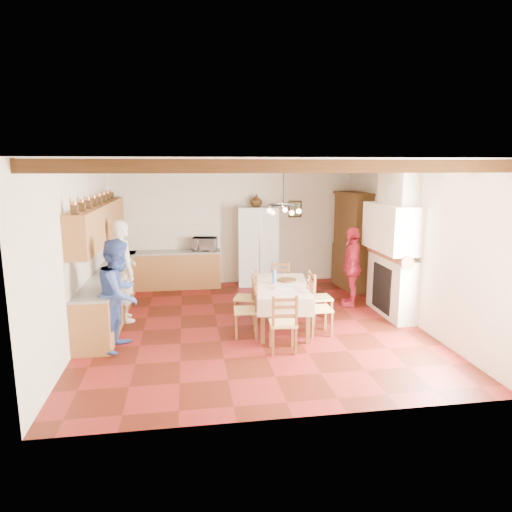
{
  "coord_description": "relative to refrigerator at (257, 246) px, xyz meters",
  "views": [
    {
      "loc": [
        -1.17,
        -8.02,
        2.91
      ],
      "look_at": [
        0.1,
        0.3,
        1.25
      ],
      "focal_mm": 32.0,
      "sensor_mm": 36.0,
      "label": 1
    }
  ],
  "objects": [
    {
      "name": "backsplash_left",
      "position": [
        -3.54,
        -1.99,
        0.23
      ],
      "size": [
        0.03,
        4.3,
        0.6
      ],
      "primitive_type": "cube",
      "color": "beige",
      "rests_on": "ground"
    },
    {
      "name": "wall_picture",
      "position": [
        1.0,
        0.19,
        0.88
      ],
      "size": [
        0.34,
        0.03,
        0.42
      ],
      "primitive_type": "cube",
      "color": "#2F2215",
      "rests_on": "ground"
    },
    {
      "name": "chair_right_near",
      "position": [
        0.53,
        -3.67,
        -0.49
      ],
      "size": [
        0.4,
        0.42,
        0.96
      ],
      "primitive_type": null,
      "rotation": [
        0.0,
        0.0,
        1.57
      ],
      "color": "brown",
      "rests_on": "floor"
    },
    {
      "name": "dining_table",
      "position": [
        -0.04,
        -3.21,
        -0.26
      ],
      "size": [
        1.18,
        1.93,
        0.8
      ],
      "rotation": [
        0.0,
        0.0,
        -0.14
      ],
      "color": "silver",
      "rests_on": "floor"
    },
    {
      "name": "backsplash_back",
      "position": [
        -2.1,
        0.2,
        0.23
      ],
      "size": [
        2.3,
        0.03,
        0.6
      ],
      "primitive_type": "cube",
      "color": "beige",
      "rests_on": "ground"
    },
    {
      "name": "refrigerator",
      "position": [
        0.0,
        0.0,
        0.0
      ],
      "size": [
        1.02,
        0.85,
        1.94
      ],
      "primitive_type": "cube",
      "rotation": [
        0.0,
        0.0,
        -0.06
      ],
      "color": "silver",
      "rests_on": "floor"
    },
    {
      "name": "countertop_left",
      "position": [
        -3.25,
        -1.99,
        -0.09
      ],
      "size": [
        0.62,
        4.3,
        0.04
      ],
      "primitive_type": "cube",
      "color": "slate",
      "rests_on": "lower_cabinets_left"
    },
    {
      "name": "ceiling",
      "position": [
        -0.55,
        -3.04,
        2.04
      ],
      "size": [
        6.0,
        6.5,
        0.02
      ],
      "primitive_type": "cube",
      "color": "white",
      "rests_on": "ground"
    },
    {
      "name": "fridge_vase",
      "position": [
        -0.02,
        0.0,
        1.12
      ],
      "size": [
        0.36,
        0.36,
        0.3
      ],
      "primitive_type": "imported",
      "rotation": [
        0.0,
        0.0,
        -0.32
      ],
      "color": "#392712",
      "rests_on": "refrigerator"
    },
    {
      "name": "wall_right",
      "position": [
        2.46,
        -3.04,
        0.53
      ],
      "size": [
        0.02,
        6.5,
        3.0
      ],
      "primitive_type": "cube",
      "color": "beige",
      "rests_on": "ground"
    },
    {
      "name": "chandelier",
      "position": [
        -0.04,
        -3.21,
        1.28
      ],
      "size": [
        0.47,
        0.47,
        0.03
      ],
      "primitive_type": "torus",
      "color": "black",
      "rests_on": "ground"
    },
    {
      "name": "lower_cabinets_left",
      "position": [
        -3.25,
        -1.99,
        -0.54
      ],
      "size": [
        0.6,
        4.3,
        0.86
      ],
      "primitive_type": "cube",
      "color": "brown",
      "rests_on": "ground"
    },
    {
      "name": "person_woman_blue",
      "position": [
        -2.82,
        -3.78,
        -0.07
      ],
      "size": [
        0.9,
        1.03,
        1.8
      ],
      "primitive_type": "imported",
      "rotation": [
        0.0,
        0.0,
        1.28
      ],
      "color": "#344D99",
      "rests_on": "floor"
    },
    {
      "name": "wall_left",
      "position": [
        -3.56,
        -3.04,
        0.53
      ],
      "size": [
        0.02,
        6.5,
        3.0
      ],
      "primitive_type": "cube",
      "color": "beige",
      "rests_on": "ground"
    },
    {
      "name": "chair_left_near",
      "position": [
        -0.76,
        -3.56,
        -0.49
      ],
      "size": [
        0.43,
        0.45,
        0.96
      ],
      "primitive_type": null,
      "rotation": [
        0.0,
        0.0,
        -1.65
      ],
      "color": "brown",
      "rests_on": "floor"
    },
    {
      "name": "floor",
      "position": [
        -0.55,
        -3.04,
        -0.98
      ],
      "size": [
        6.0,
        6.5,
        0.02
      ],
      "primitive_type": "cube",
      "color": "#49150B",
      "rests_on": "ground"
    },
    {
      "name": "microwave",
      "position": [
        -1.3,
        -0.09,
        0.09
      ],
      "size": [
        0.63,
        0.48,
        0.31
      ],
      "primitive_type": "imported",
      "rotation": [
        0.0,
        0.0,
        -0.19
      ],
      "color": "silver",
      "rests_on": "countertop_back"
    },
    {
      "name": "chair_left_far",
      "position": [
        -0.66,
        -2.79,
        -0.49
      ],
      "size": [
        0.51,
        0.52,
        0.96
      ],
      "primitive_type": null,
      "rotation": [
        0.0,
        0.0,
        -1.89
      ],
      "color": "brown",
      "rests_on": "floor"
    },
    {
      "name": "chair_end_far",
      "position": [
        0.14,
        -2.12,
        -0.49
      ],
      "size": [
        0.52,
        0.51,
        0.96
      ],
      "primitive_type": null,
      "rotation": [
        0.0,
        0.0,
        -0.3
      ],
      "color": "brown",
      "rests_on": "floor"
    },
    {
      "name": "person_man",
      "position": [
        -2.93,
        -2.37,
        0.0
      ],
      "size": [
        0.69,
        0.83,
        1.94
      ],
      "primitive_type": "imported",
      "rotation": [
        0.0,
        0.0,
        1.94
      ],
      "color": "silver",
      "rests_on": "floor"
    },
    {
      "name": "chair_right_far",
      "position": [
        0.74,
        -3.0,
        -0.49
      ],
      "size": [
        0.41,
        0.43,
        0.96
      ],
      "primitive_type": null,
      "rotation": [
        0.0,
        0.0,
        1.6
      ],
      "color": "brown",
      "rests_on": "floor"
    },
    {
      "name": "hutch",
      "position": [
        2.2,
        -0.77,
        0.19
      ],
      "size": [
        0.66,
        1.32,
        2.31
      ],
      "primitive_type": null,
      "rotation": [
        0.0,
        0.0,
        0.1
      ],
      "color": "#392712",
      "rests_on": "floor"
    },
    {
      "name": "ceiling_beams",
      "position": [
        -0.55,
        -3.04,
        1.94
      ],
      "size": [
        6.0,
        6.3,
        0.16
      ],
      "primitive_type": null,
      "color": "#351D0B",
      "rests_on": "ground"
    },
    {
      "name": "wall_back",
      "position": [
        -0.55,
        0.22,
        0.53
      ],
      "size": [
        6.0,
        0.02,
        3.0
      ],
      "primitive_type": "cube",
      "color": "beige",
      "rests_on": "ground"
    },
    {
      "name": "person_woman_red",
      "position": [
        1.68,
        -2.12,
        -0.13
      ],
      "size": [
        0.74,
        1.07,
        1.68
      ],
      "primitive_type": "imported",
      "rotation": [
        0.0,
        0.0,
        -1.95
      ],
      "color": "#B81E35",
      "rests_on": "floor"
    },
    {
      "name": "fireplace",
      "position": [
        2.17,
        -2.84,
        0.43
      ],
      "size": [
        0.56,
        1.6,
        2.8
      ],
      "primitive_type": null,
      "color": "beige",
      "rests_on": "ground"
    },
    {
      "name": "countertop_back",
      "position": [
        -2.1,
        -0.09,
        -0.09
      ],
      "size": [
        2.34,
        0.62,
        0.04
      ],
      "primitive_type": "cube",
      "color": "slate",
      "rests_on": "lower_cabinets_back"
    },
    {
      "name": "lower_cabinets_back",
      "position": [
        -2.1,
        -0.09,
        -0.54
      ],
      "size": [
        2.3,
        0.6,
        0.86
      ],
      "primitive_type": "cube",
      "color": "brown",
      "rests_on": "ground"
    },
    {
      "name": "upper_cabinets",
      "position": [
        -3.38,
        -1.99,
        0.88
      ],
      "size": [
        0.35,
        4.2,
        0.7
      ],
      "primitive_type": "cube",
      "color": "brown",
      "rests_on": "ground"
    },
    {
      "name": "wall_front",
      "position": [
        -0.55,
        -6.3,
        0.53
      ],
      "size": [
        6.0,
        0.02,
        3.0
      ],
      "primitive_type": "cube",
      "color": "beige",
      "rests_on": "ground"
    },
    {
      "name": "chair_end_near",
      "position": [
        -0.26,
        -4.32,
        -0.49
      ],
      "size": [
        0.45,
        0.43,
        0.96
      ],
      "primitive_type": null,
      "rotation": [
        0.0,
        0.0,
        3.07
      ],
      "color": "brown",
      "rests_on": "floor"
    }
  ]
}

